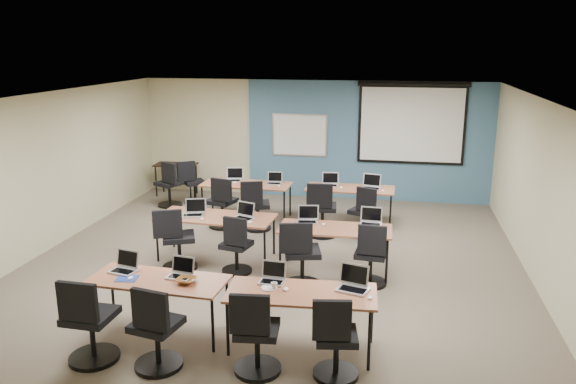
% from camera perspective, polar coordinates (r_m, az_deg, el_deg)
% --- Properties ---
extents(floor, '(8.00, 9.00, 0.02)m').
position_cam_1_polar(floor, '(9.09, -1.74, -7.74)').
color(floor, '#6B6354').
rests_on(floor, ground).
extents(ceiling, '(8.00, 9.00, 0.02)m').
position_cam_1_polar(ceiling, '(8.43, -1.89, 9.46)').
color(ceiling, white).
rests_on(ceiling, ground).
extents(wall_back, '(8.00, 0.04, 2.70)m').
position_cam_1_polar(wall_back, '(13.00, 2.55, 5.35)').
color(wall_back, beige).
rests_on(wall_back, ground).
extents(wall_front, '(8.00, 0.04, 2.70)m').
position_cam_1_polar(wall_front, '(4.65, -14.36, -13.07)').
color(wall_front, beige).
rests_on(wall_front, ground).
extents(wall_left, '(0.04, 9.00, 2.70)m').
position_cam_1_polar(wall_left, '(10.29, -24.11, 1.53)').
color(wall_left, beige).
rests_on(wall_left, ground).
extents(wall_right, '(0.04, 9.00, 2.70)m').
position_cam_1_polar(wall_right, '(8.73, 24.74, -0.74)').
color(wall_right, beige).
rests_on(wall_right, ground).
extents(blue_accent_panel, '(5.50, 0.04, 2.70)m').
position_cam_1_polar(blue_accent_panel, '(12.85, 8.07, 5.11)').
color(blue_accent_panel, '#3D5977').
rests_on(blue_accent_panel, wall_back).
extents(whiteboard, '(1.28, 0.03, 0.98)m').
position_cam_1_polar(whiteboard, '(12.96, 1.18, 5.78)').
color(whiteboard, silver).
rests_on(whiteboard, wall_back).
extents(projector_screen, '(2.40, 0.10, 1.82)m').
position_cam_1_polar(projector_screen, '(12.70, 12.46, 7.24)').
color(projector_screen, black).
rests_on(projector_screen, wall_back).
extents(training_table_front_left, '(1.68, 0.70, 0.73)m').
position_cam_1_polar(training_table_front_left, '(7.07, -13.07, -8.97)').
color(training_table_front_left, '#9D6740').
rests_on(training_table_front_left, floor).
extents(training_table_front_right, '(1.73, 0.72, 0.73)m').
position_cam_1_polar(training_table_front_right, '(6.57, 1.37, -10.48)').
color(training_table_front_right, brown).
rests_on(training_table_front_right, floor).
extents(training_table_mid_left, '(1.93, 0.81, 0.73)m').
position_cam_1_polar(training_table_mid_left, '(9.36, -7.34, -2.69)').
color(training_table_mid_left, brown).
rests_on(training_table_mid_left, floor).
extents(training_table_mid_right, '(1.74, 0.73, 0.73)m').
position_cam_1_polar(training_table_mid_right, '(8.74, 4.81, -3.96)').
color(training_table_mid_right, brown).
rests_on(training_table_mid_right, floor).
extents(training_table_back_left, '(1.81, 0.76, 0.73)m').
position_cam_1_polar(training_table_back_left, '(11.47, -4.24, 0.64)').
color(training_table_back_left, brown).
rests_on(training_table_back_left, floor).
extents(training_table_back_right, '(1.74, 0.72, 0.73)m').
position_cam_1_polar(training_table_back_right, '(11.17, 6.32, 0.19)').
color(training_table_back_right, '#94623C').
rests_on(training_table_back_right, floor).
extents(laptop_0, '(0.32, 0.27, 0.25)m').
position_cam_1_polar(laptop_0, '(7.38, -16.25, -7.24)').
color(laptop_0, '#ACACAE').
rests_on(laptop_0, training_table_front_left).
extents(mouse_0, '(0.06, 0.10, 0.03)m').
position_cam_1_polar(mouse_0, '(7.13, -15.71, -8.40)').
color(mouse_0, white).
rests_on(mouse_0, training_table_front_left).
extents(task_chair_0, '(0.57, 0.57, 1.04)m').
position_cam_1_polar(task_chair_0, '(6.80, -19.57, -12.80)').
color(task_chair_0, black).
rests_on(task_chair_0, floor).
extents(laptop_1, '(0.30, 0.25, 0.23)m').
position_cam_1_polar(laptop_1, '(7.05, -10.82, -7.98)').
color(laptop_1, '#A6A5AB').
rests_on(laptop_1, training_table_front_left).
extents(mouse_1, '(0.07, 0.10, 0.03)m').
position_cam_1_polar(mouse_1, '(6.90, -9.46, -8.84)').
color(mouse_1, white).
rests_on(mouse_1, training_table_front_left).
extents(task_chair_1, '(0.54, 0.54, 1.02)m').
position_cam_1_polar(task_chair_1, '(6.47, -13.28, -13.93)').
color(task_chair_1, black).
rests_on(task_chair_1, floor).
extents(laptop_2, '(0.30, 0.25, 0.23)m').
position_cam_1_polar(laptop_2, '(6.80, -1.58, -8.60)').
color(laptop_2, silver).
rests_on(laptop_2, training_table_front_right).
extents(mouse_2, '(0.08, 0.11, 0.03)m').
position_cam_1_polar(mouse_2, '(6.58, -0.23, -9.84)').
color(mouse_2, white).
rests_on(mouse_2, training_table_front_right).
extents(task_chair_2, '(0.52, 0.52, 1.00)m').
position_cam_1_polar(task_chair_2, '(6.24, -3.32, -14.70)').
color(task_chair_2, black).
rests_on(task_chair_2, floor).
extents(laptop_3, '(0.35, 0.30, 0.27)m').
position_cam_1_polar(laptop_3, '(6.64, 6.65, -9.21)').
color(laptop_3, '#AFAFAF').
rests_on(laptop_3, training_table_front_right).
extents(mouse_3, '(0.08, 0.10, 0.03)m').
position_cam_1_polar(mouse_3, '(6.45, 8.36, -10.58)').
color(mouse_3, white).
rests_on(mouse_3, training_table_front_right).
extents(task_chair_3, '(0.50, 0.50, 0.98)m').
position_cam_1_polar(task_chair_3, '(6.18, 4.80, -15.19)').
color(task_chair_3, black).
rests_on(task_chair_3, floor).
extents(laptop_4, '(0.34, 0.29, 0.26)m').
position_cam_1_polar(laptop_4, '(9.45, -9.52, -1.94)').
color(laptop_4, '#AAAAB1').
rests_on(laptop_4, training_table_mid_left).
extents(mouse_4, '(0.09, 0.11, 0.04)m').
position_cam_1_polar(mouse_4, '(9.21, -8.73, -2.70)').
color(mouse_4, white).
rests_on(mouse_4, training_table_mid_left).
extents(task_chair_4, '(0.59, 0.55, 1.03)m').
position_cam_1_polar(task_chair_4, '(9.06, -11.26, -5.23)').
color(task_chair_4, black).
rests_on(task_chair_4, floor).
extents(laptop_5, '(0.33, 0.28, 0.25)m').
position_cam_1_polar(laptop_5, '(9.18, -4.46, -2.29)').
color(laptop_5, '#B0B0B1').
rests_on(laptop_5, training_table_mid_left).
extents(mouse_5, '(0.07, 0.11, 0.04)m').
position_cam_1_polar(mouse_5, '(8.94, -3.89, -3.09)').
color(mouse_5, white).
rests_on(mouse_5, training_table_mid_left).
extents(task_chair_5, '(0.47, 0.47, 0.96)m').
position_cam_1_polar(task_chair_5, '(8.79, -5.28, -5.86)').
color(task_chair_5, black).
rests_on(task_chair_5, floor).
extents(laptop_6, '(0.33, 0.28, 0.25)m').
position_cam_1_polar(laptop_6, '(8.97, 2.00, -2.66)').
color(laptop_6, '#B5B5C4').
rests_on(laptop_6, training_table_mid_right).
extents(mouse_6, '(0.08, 0.11, 0.03)m').
position_cam_1_polar(mouse_6, '(8.85, 3.64, -3.28)').
color(mouse_6, white).
rests_on(mouse_6, training_table_mid_right).
extents(task_chair_6, '(0.58, 0.58, 1.05)m').
position_cam_1_polar(task_chair_6, '(8.23, 1.31, -6.93)').
color(task_chair_6, black).
rests_on(task_chair_6, floor).
extents(laptop_7, '(0.34, 0.29, 0.26)m').
position_cam_1_polar(laptop_7, '(8.95, 8.43, -2.86)').
color(laptop_7, silver).
rests_on(laptop_7, training_table_mid_right).
extents(mouse_7, '(0.07, 0.10, 0.04)m').
position_cam_1_polar(mouse_7, '(8.71, 9.04, -3.75)').
color(mouse_7, white).
rests_on(mouse_7, training_table_mid_right).
extents(task_chair_7, '(0.51, 0.51, 0.99)m').
position_cam_1_polar(task_chair_7, '(8.41, 8.41, -6.84)').
color(task_chair_7, black).
rests_on(task_chair_7, floor).
extents(laptop_8, '(0.35, 0.29, 0.26)m').
position_cam_1_polar(laptop_8, '(11.72, -5.51, 1.48)').
color(laptop_8, '#B6B6BB').
rests_on(laptop_8, training_table_back_left).
extents(mouse_8, '(0.06, 0.09, 0.03)m').
position_cam_1_polar(mouse_8, '(11.51, -5.42, 0.96)').
color(mouse_8, white).
rests_on(mouse_8, training_table_back_left).
extents(task_chair_8, '(0.56, 0.55, 1.02)m').
position_cam_1_polar(task_chair_8, '(10.97, -6.71, -1.49)').
color(task_chair_8, black).
rests_on(task_chair_8, floor).
extents(laptop_9, '(0.30, 0.26, 0.23)m').
position_cam_1_polar(laptop_9, '(11.42, -1.40, 1.15)').
color(laptop_9, '#AAAAAA').
rests_on(laptop_9, training_table_back_left).
extents(mouse_9, '(0.06, 0.09, 0.03)m').
position_cam_1_polar(mouse_9, '(11.19, -0.91, 0.62)').
color(mouse_9, white).
rests_on(mouse_9, training_table_back_left).
extents(task_chair_9, '(0.53, 0.52, 1.00)m').
position_cam_1_polar(task_chair_9, '(10.77, -3.26, -1.79)').
color(task_chair_9, black).
rests_on(task_chair_9, floor).
extents(laptop_10, '(0.34, 0.29, 0.25)m').
position_cam_1_polar(laptop_10, '(11.29, 4.28, 0.98)').
color(laptop_10, silver).
rests_on(laptop_10, training_table_back_right).
extents(mouse_10, '(0.08, 0.11, 0.04)m').
position_cam_1_polar(mouse_10, '(11.11, 5.41, 0.45)').
color(mouse_10, white).
rests_on(mouse_10, training_table_back_right).
extents(task_chair_10, '(0.58, 0.58, 1.05)m').
position_cam_1_polar(task_chair_10, '(10.42, 3.45, -2.22)').
color(task_chair_10, black).
rests_on(task_chair_10, floor).
extents(laptop_11, '(0.36, 0.31, 0.27)m').
position_cam_1_polar(laptop_11, '(11.16, 8.48, 0.72)').
color(laptop_11, silver).
rests_on(laptop_11, training_table_back_right).
extents(mouse_11, '(0.07, 0.10, 0.03)m').
position_cam_1_polar(mouse_11, '(10.98, 9.62, 0.13)').
color(mouse_11, white).
rests_on(mouse_11, training_table_back_right).
extents(task_chair_11, '(0.50, 0.47, 0.96)m').
position_cam_1_polar(task_chair_11, '(10.54, 7.64, -2.37)').
color(task_chair_11, black).
rests_on(task_chair_11, floor).
extents(blue_mousepad, '(0.28, 0.25, 0.01)m').
position_cam_1_polar(blue_mousepad, '(7.15, -16.05, -8.45)').
color(blue_mousepad, navy).
rests_on(blue_mousepad, training_table_front_left).
extents(snack_bowl, '(0.27, 0.27, 0.06)m').
position_cam_1_polar(snack_bowl, '(6.87, -10.29, -8.82)').
color(snack_bowl, brown).
rests_on(snack_bowl, training_table_front_left).
extents(snack_plate, '(0.21, 0.21, 0.01)m').
position_cam_1_polar(snack_plate, '(6.63, -1.93, -9.70)').
color(snack_plate, white).
rests_on(snack_plate, training_table_front_right).
extents(coffee_cup, '(0.07, 0.07, 0.06)m').
position_cam_1_polar(coffee_cup, '(6.59, -1.42, -9.53)').
color(coffee_cup, silver).
rests_on(coffee_cup, snack_plate).
extents(utility_table, '(0.97, 0.54, 0.75)m').
position_cam_1_polar(utility_table, '(13.49, -11.33, 2.45)').
color(utility_table, black).
rests_on(utility_table, floor).
extents(spare_chair_a, '(0.57, 0.50, 0.98)m').
position_cam_1_polar(spare_chair_a, '(12.75, -9.66, 0.62)').
color(spare_chair_a, black).
rests_on(spare_chair_a, floor).
extents(spare_chair_b, '(0.58, 0.54, 1.01)m').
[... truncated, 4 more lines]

